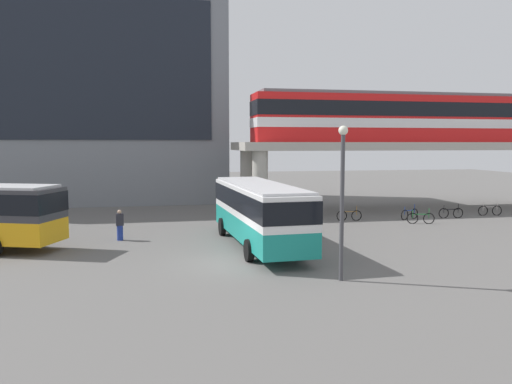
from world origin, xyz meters
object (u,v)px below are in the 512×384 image
bicycle_silver (490,210)px  bicycle_blue (410,214)px  bus_main (259,208)px  bicycle_green (421,218)px  bicycle_brown (349,215)px  pedestrian_by_bike_rack (120,226)px  bicycle_black (451,213)px  train (404,117)px  station_building (50,87)px  pedestrian_walking_across (293,209)px

bicycle_silver → bicycle_blue: (-6.70, -0.57, 0.00)m
bicycle_silver → bus_main: bearing=-158.2°
bicycle_green → bicycle_blue: 1.91m
bicycle_brown → bicycle_green: same height
pedestrian_by_bike_rack → bicycle_silver: bearing=9.7°
bicycle_green → bicycle_black: 3.87m
train → bicycle_green: bearing=-107.9°
bicycle_green → station_building: bearing=145.1°
bicycle_black → pedestrian_by_bike_rack: bearing=-170.2°
bicycle_brown → bicycle_black: size_ratio=1.00×
station_building → bicycle_black: bearing=-28.9°
station_building → pedestrian_by_bike_rack: size_ratio=18.28×
bicycle_blue → pedestrian_walking_across: (-8.10, 0.86, 0.42)m
station_building → bicycle_green: size_ratio=17.53×
bus_main → bicycle_blue: 14.06m
train → bicycle_brown: bearing=-142.4°
station_building → pedestrian_by_bike_rack: (7.03, -20.08, -9.46)m
station_building → bicycle_brown: 28.83m
train → bicycle_green: (-2.27, -7.03, -6.94)m
bicycle_black → train: bearing=102.2°
bus_main → pedestrian_walking_across: 8.86m
bus_main → bicycle_silver: (18.82, 7.51, -1.63)m
bicycle_black → bicycle_blue: same height
bus_main → pedestrian_by_bike_rack: 7.78m
train → bicycle_blue: 8.86m
station_building → bus_main: (14.08, -23.15, -8.25)m
train → bicycle_green: 10.13m
bicycle_black → bicycle_blue: size_ratio=1.07×
bus_main → bicycle_silver: bearing=21.8°
train → bicycle_brown: (-6.39, -4.93, -6.94)m
bicycle_brown → bicycle_blue: (4.35, -0.20, 0.00)m
bicycle_black → bicycle_silver: same height
bus_main → pedestrian_by_bike_rack: bus_main is taller
bicycle_green → pedestrian_by_bike_rack: (-18.94, -1.98, 0.42)m
bicycle_brown → pedestrian_by_bike_rack: (-14.82, -4.08, 0.42)m
station_building → bicycle_brown: size_ratio=17.04×
bicycle_blue → station_building: bearing=148.3°
bicycle_blue → pedestrian_by_bike_rack: pedestrian_by_bike_rack is taller
bicycle_brown → bicycle_green: bearing=-27.0°
bicycle_blue → pedestrian_by_bike_rack: bearing=-168.6°
train → pedestrian_by_bike_rack: (-21.21, -9.00, -6.51)m
station_building → bicycle_brown: (21.85, -16.00, -9.88)m
bus_main → bicycle_blue: (12.12, 6.94, -1.63)m
bicycle_silver → pedestrian_walking_across: bearing=178.9°
bus_main → bicycle_brown: bearing=42.6°
bicycle_silver → bicycle_blue: 6.72m
train → bus_main: size_ratio=2.16×
train → bus_main: train is taller
bicycle_brown → bicycle_silver: (11.05, 0.37, 0.00)m
bicycle_brown → pedestrian_by_bike_rack: bearing=-164.6°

